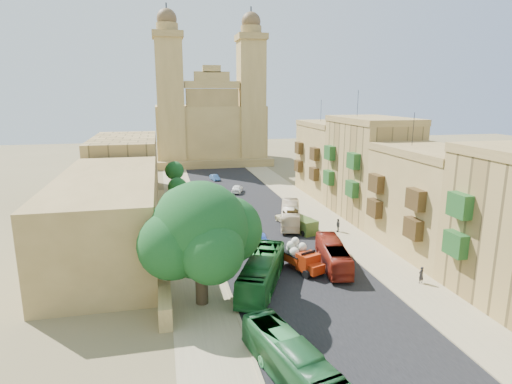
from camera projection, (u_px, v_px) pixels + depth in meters
name	position (u px, v px, depth m)	size (l,w,h in m)	color
ground	(328.00, 314.00, 33.57)	(260.00, 260.00, 0.00)	brown
road_surface	(250.00, 213.00, 62.09)	(14.00, 140.00, 0.01)	black
sidewalk_east	(312.00, 209.00, 64.12)	(5.00, 140.00, 0.01)	#968762
sidewalk_west	(184.00, 217.00, 60.06)	(5.00, 140.00, 0.01)	#968762
kerb_east	(296.00, 210.00, 63.57)	(0.25, 140.00, 0.12)	#968762
kerb_west	(202.00, 215.00, 60.59)	(0.25, 140.00, 0.12)	#968762
townhouse_b	(430.00, 200.00, 46.16)	(9.00, 14.00, 14.90)	#A18348
townhouse_c	(370.00, 167.00, 59.19)	(9.00, 14.00, 17.40)	#AB8B4D
townhouse_d	(331.00, 158.00, 72.67)	(9.00, 14.00, 15.90)	#A18348
west_wall	(163.00, 234.00, 49.71)	(1.00, 40.00, 1.80)	#A18348
west_building_low	(109.00, 215.00, 45.90)	(10.00, 28.00, 8.40)	olive
west_building_mid	(126.00, 168.00, 70.44)	(10.00, 22.00, 10.00)	#AB8B4D
church	(210.00, 124.00, 106.18)	(28.00, 22.50, 36.30)	#A18348
ficus_tree	(201.00, 233.00, 34.01)	(10.26, 9.44, 10.26)	#382B1C
street_tree_a	(188.00, 239.00, 42.21)	(2.77, 2.77, 4.26)	#382B1C
street_tree_b	(182.00, 203.00, 53.46)	(3.45, 3.45, 5.31)	#382B1C
street_tree_c	(178.00, 187.00, 64.99)	(2.93, 2.93, 4.51)	#382B1C
street_tree_d	(174.00, 171.00, 76.30)	(3.36, 3.36, 5.17)	#382B1C
red_truck	(300.00, 256.00, 41.76)	(3.72, 5.59, 3.09)	#A4290C
olive_pickup	(302.00, 225.00, 53.36)	(3.08, 4.70, 1.79)	#3C541F
bus_green_south	(290.00, 360.00, 25.57)	(2.20, 9.39, 2.62)	#256935
bus_green_north	(262.00, 272.00, 37.85)	(2.49, 10.62, 2.96)	#1C6628
bus_red_east	(333.00, 255.00, 42.49)	(2.10, 8.97, 2.50)	maroon
bus_cream_east	(290.00, 215.00, 56.16)	(2.29, 9.77, 2.72)	beige
car_blue_a	(262.00, 240.00, 48.59)	(1.51, 3.76, 1.28)	blue
car_white_a	(237.00, 210.00, 61.49)	(1.29, 3.69, 1.22)	silver
car_cream	(288.00, 218.00, 57.06)	(2.15, 4.67, 1.30)	beige
car_dkblue	(214.00, 191.00, 73.27)	(1.53, 3.76, 1.09)	navy
car_white_b	(237.00, 189.00, 74.63)	(1.65, 4.09, 1.39)	white
car_blue_b	(215.00, 177.00, 85.36)	(1.17, 3.36, 1.11)	#3967A4
pedestrian_a	(421.00, 275.00, 38.88)	(0.58, 0.38, 1.59)	black
pedestrian_c	(338.00, 225.00, 53.40)	(0.99, 0.41, 1.69)	#3F3F40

